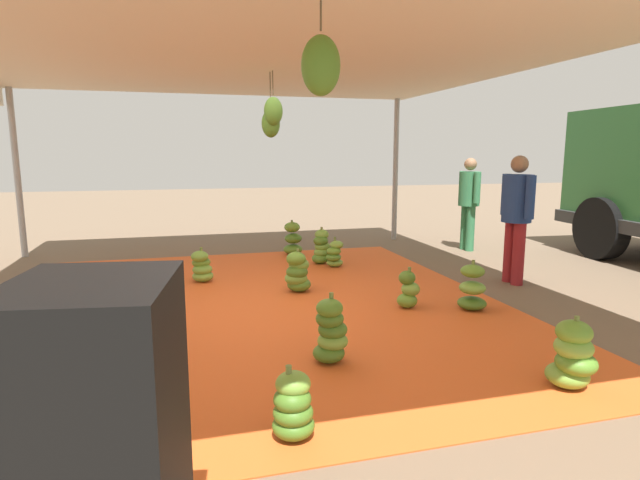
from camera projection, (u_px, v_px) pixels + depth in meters
name	position (u px, v px, depth m)	size (l,w,h in m)	color
ground_plane	(492.00, 288.00, 6.50)	(40.00, 40.00, 0.00)	brown
tarp_orange	(257.00, 306.00, 5.72)	(6.14, 5.43, 0.01)	#E05B23
tent_canopy	(244.00, 54.00, 5.25)	(8.00, 7.00, 2.78)	#9EA0A5
banana_bunch_0	(293.00, 407.00, 3.03)	(0.33, 0.33, 0.45)	#477523
banana_bunch_1	(138.00, 332.00, 4.29)	(0.30, 0.31, 0.47)	#477523
banana_bunch_2	(408.00, 290.00, 5.62)	(0.31, 0.31, 0.45)	#60932D
banana_bunch_3	(202.00, 267.00, 6.76)	(0.38, 0.37, 0.46)	#75A83D
banana_bunch_4	(111.00, 378.00, 3.36)	(0.36, 0.35, 0.50)	#75A83D
banana_bunch_6	(335.00, 255.00, 7.63)	(0.33, 0.34, 0.46)	#75A83D
banana_bunch_7	(472.00, 289.00, 5.52)	(0.38, 0.38, 0.55)	#477523
banana_bunch_8	(331.00, 332.00, 4.13)	(0.37, 0.37, 0.58)	#477523
banana_bunch_9	(293.00, 240.00, 8.58)	(0.45, 0.45, 0.58)	#518428
banana_bunch_10	(572.00, 357.00, 3.67)	(0.45, 0.43, 0.54)	#6B9E38
banana_bunch_11	(297.00, 273.00, 6.26)	(0.37, 0.39, 0.53)	#518428
banana_bunch_13	(321.00, 248.00, 7.87)	(0.35, 0.35, 0.57)	#518428
worker_0	(517.00, 210.00, 6.59)	(0.61, 0.37, 1.66)	maroon
worker_1	(469.00, 197.00, 8.92)	(0.59, 0.36, 1.61)	#337A4C
speaker_stack	(101.00, 472.00, 1.69)	(0.65, 0.59, 1.29)	black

